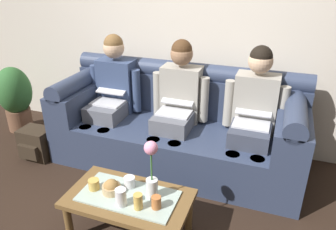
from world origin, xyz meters
The scene contains 15 objects.
back_wall_patterned centered at (0.00, 1.70, 1.45)m, with size 6.00×0.12×2.90m, color beige.
couch centered at (0.00, 1.17, 0.37)m, with size 2.37×0.88×0.96m.
person_left centered at (-0.71, 1.17, 0.66)m, with size 0.56×0.67×1.22m.
person_middle centered at (0.00, 1.17, 0.66)m, with size 0.56×0.67×1.22m.
person_right centered at (0.71, 1.17, 0.66)m, with size 0.56×0.67×1.22m.
coffee_table centered at (0.00, 0.08, 0.30)m, with size 0.88×0.49×0.36m.
flower_vase centered at (0.16, 0.13, 0.58)m, with size 0.09×0.09×0.44m.
snack_bowl centered at (-0.13, 0.07, 0.40)m, with size 0.13×0.13×0.11m.
cup_near_left centered at (0.23, 0.03, 0.40)m, with size 0.07×0.07×0.09m, color #B26633.
cup_near_right centered at (0.00, -0.02, 0.42)m, with size 0.08×0.08×0.13m, color silver.
cup_far_center centered at (-0.04, 0.17, 0.40)m, with size 0.08×0.08×0.08m, color silver.
cup_far_left centered at (-0.26, 0.06, 0.40)m, with size 0.08×0.08×0.08m, color gold.
cup_far_right centered at (0.12, -0.01, 0.42)m, with size 0.06×0.06×0.11m, color gold.
backpack_left centered at (-1.38, 0.71, 0.16)m, with size 0.31×0.27×0.32m.
potted_plant centered at (-2.02, 1.16, 0.43)m, with size 0.40×0.40×0.78m.
Camera 1 is at (0.88, -1.50, 1.82)m, focal length 34.10 mm.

